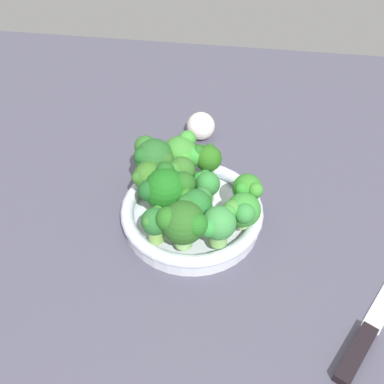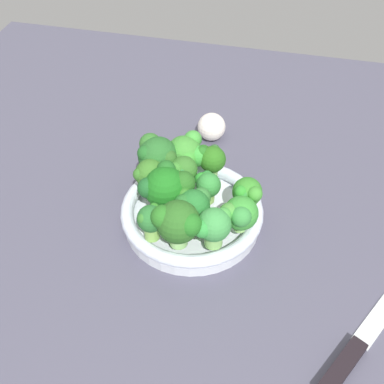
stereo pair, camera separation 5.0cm
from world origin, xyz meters
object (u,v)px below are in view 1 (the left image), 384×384
at_px(broccoli_floret_0, 153,157).
at_px(garlic_bulb, 201,126).
at_px(broccoli_floret_9, 180,171).
at_px(broccoli_floret_12, 155,223).
at_px(knife, 370,329).
at_px(broccoli_floret_7, 218,224).
at_px(broccoli_floret_6, 183,154).
at_px(broccoli_floret_1, 195,205).
at_px(broccoli_floret_4, 167,188).
at_px(broccoli_floret_11, 149,178).
at_px(bowl, 192,213).
at_px(broccoli_floret_5, 247,190).
at_px(broccoli_floret_10, 183,223).
at_px(broccoli_floret_3, 207,158).
at_px(broccoli_floret_2, 242,211).
at_px(broccoli_floret_8, 207,184).

xyz_separation_m(broccoli_floret_0, garlic_bulb, (0.18, -0.06, -0.06)).
relative_size(broccoli_floret_9, broccoli_floret_12, 1.04).
bearing_deg(knife, broccoli_floret_7, 66.53).
bearing_deg(broccoli_floret_6, broccoli_floret_9, -177.46).
bearing_deg(broccoli_floret_12, broccoli_floret_6, -5.98).
bearing_deg(broccoli_floret_1, broccoli_floret_4, 65.60).
distance_m(broccoli_floret_4, broccoli_floret_11, 0.04).
distance_m(bowl, broccoli_floret_7, 0.11).
distance_m(broccoli_floret_1, broccoli_floret_12, 0.07).
xyz_separation_m(broccoli_floret_4, broccoli_floret_9, (0.05, -0.01, -0.00)).
relative_size(broccoli_floret_5, broccoli_floret_10, 0.81).
height_order(broccoli_floret_1, broccoli_floret_10, broccoli_floret_10).
relative_size(broccoli_floret_1, broccoli_floret_7, 0.93).
bearing_deg(bowl, broccoli_floret_5, -86.18).
relative_size(broccoli_floret_9, garlic_bulb, 1.15).
relative_size(broccoli_floret_5, broccoli_floret_7, 0.96).
bearing_deg(broccoli_floret_11, broccoli_floret_6, -32.82).
bearing_deg(broccoli_floret_10, broccoli_floret_7, -76.45).
bearing_deg(broccoli_floret_9, bowl, -143.94).
bearing_deg(broccoli_floret_11, broccoli_floret_7, -124.46).
bearing_deg(broccoli_floret_10, broccoli_floret_9, 11.25).
xyz_separation_m(broccoli_floret_3, broccoli_floret_5, (-0.07, -0.07, 0.00)).
height_order(broccoli_floret_5, broccoli_floret_10, broccoli_floret_10).
distance_m(broccoli_floret_0, broccoli_floret_1, 0.12).
bearing_deg(broccoli_floret_7, broccoli_floret_2, -43.28).
bearing_deg(broccoli_floret_3, broccoli_floret_5, -134.86).
bearing_deg(broccoli_floret_8, broccoli_floret_11, 94.82).
xyz_separation_m(broccoli_floret_8, garlic_bulb, (0.21, 0.04, -0.05)).
bearing_deg(broccoli_floret_8, bowl, 132.03).
xyz_separation_m(broccoli_floret_1, broccoli_floret_5, (0.04, -0.08, 0.00)).
distance_m(broccoli_floret_0, broccoli_floret_10, 0.15).
xyz_separation_m(broccoli_floret_3, broccoli_floret_9, (-0.04, 0.04, 0.00)).
height_order(broccoli_floret_4, broccoli_floret_9, broccoli_floret_4).
distance_m(bowl, broccoli_floret_5, 0.10).
xyz_separation_m(broccoli_floret_1, knife, (-0.13, -0.26, -0.07)).
bearing_deg(broccoli_floret_10, bowl, -1.26).
bearing_deg(broccoli_floret_1, broccoli_floret_8, -12.60).
height_order(broccoli_floret_7, knife, broccoli_floret_7).
bearing_deg(knife, broccoli_floret_4, 63.39).
distance_m(bowl, broccoli_floret_3, 0.10).
bearing_deg(broccoli_floret_3, garlic_bulb, 10.74).
bearing_deg(broccoli_floret_4, broccoli_floret_7, -123.87).
bearing_deg(broccoli_floret_10, broccoli_floret_0, 27.26).
relative_size(broccoli_floret_2, broccoli_floret_12, 1.01).
xyz_separation_m(broccoli_floret_2, broccoli_floret_10, (-0.05, 0.08, 0.01)).
distance_m(broccoli_floret_4, broccoli_floret_9, 0.05).
bearing_deg(broccoli_floret_0, broccoli_floret_5, -106.69).
bearing_deg(broccoli_floret_6, garlic_bulb, -4.69).
xyz_separation_m(bowl, broccoli_floret_5, (0.01, -0.09, 0.06)).
xyz_separation_m(broccoli_floret_8, broccoli_floret_9, (0.02, 0.05, 0.01)).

